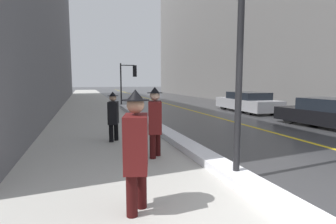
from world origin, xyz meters
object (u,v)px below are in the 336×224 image
at_px(pedestrian_in_glasses, 155,119).
at_px(parked_car_silver, 247,102).
at_px(pedestrian_in_fedora, 136,147).
at_px(lamp_post, 241,15).
at_px(traffic_light_near, 130,75).
at_px(pedestrian_nearside, 113,114).
at_px(parked_car_black, 330,114).

relative_size(pedestrian_in_glasses, parked_car_silver, 0.37).
height_order(pedestrian_in_fedora, pedestrian_in_glasses, pedestrian_in_fedora).
height_order(lamp_post, traffic_light_near, lamp_post).
xyz_separation_m(pedestrian_nearside, parked_car_silver, (8.65, 5.59, -0.26)).
relative_size(lamp_post, parked_car_black, 1.19).
height_order(lamp_post, pedestrian_in_glasses, lamp_post).
relative_size(traffic_light_near, parked_car_black, 0.76).
bearing_deg(traffic_light_near, parked_car_black, -59.25).
distance_m(pedestrian_in_glasses, parked_car_black, 8.05).
bearing_deg(parked_car_black, pedestrian_nearside, 83.70).
bearing_deg(parked_car_silver, pedestrian_nearside, 124.12).
relative_size(pedestrian_in_glasses, parked_car_black, 0.40).
bearing_deg(pedestrian_nearside, parked_car_silver, 137.42).
bearing_deg(pedestrian_nearside, pedestrian_in_glasses, 35.22).
distance_m(pedestrian_in_glasses, parked_car_silver, 10.98).
relative_size(pedestrian_in_fedora, parked_car_black, 0.41).
relative_size(pedestrian_nearside, parked_car_silver, 0.33).
bearing_deg(pedestrian_nearside, pedestrian_in_fedora, 12.27).
height_order(pedestrian_nearside, parked_car_black, pedestrian_nearside).
height_order(pedestrian_in_glasses, pedestrian_nearside, pedestrian_in_glasses).
xyz_separation_m(traffic_light_near, parked_car_black, (5.85, -13.02, -1.77)).
distance_m(pedestrian_nearside, parked_car_silver, 10.30).
height_order(lamp_post, pedestrian_nearside, lamp_post).
height_order(traffic_light_near, parked_car_black, traffic_light_near).
bearing_deg(parked_car_black, pedestrian_in_glasses, 98.33).
distance_m(lamp_post, parked_car_black, 8.12).
xyz_separation_m(lamp_post, pedestrian_nearside, (-1.84, 3.93, -2.18)).
distance_m(traffic_light_near, pedestrian_in_glasses, 15.11).
bearing_deg(pedestrian_in_fedora, pedestrian_nearside, -167.73).
height_order(lamp_post, parked_car_black, lamp_post).
xyz_separation_m(traffic_light_near, pedestrian_in_glasses, (-1.96, -14.91, -1.39)).
distance_m(pedestrian_in_fedora, parked_car_black, 9.83).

